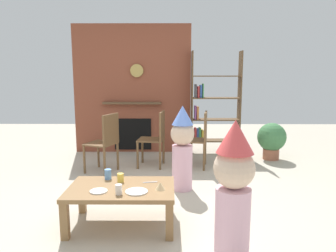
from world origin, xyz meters
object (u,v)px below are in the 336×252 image
(bookshelf, at_px, (211,108))
(dining_chair_middle, at_px, (156,135))
(paper_plate_rear, at_px, (137,192))
(paper_cup_near_left, at_px, (108,174))
(paper_cup_near_right, at_px, (119,189))
(child_with_cone_hat, at_px, (233,189))
(child_in_pink, at_px, (182,146))
(coffee_table, at_px, (121,193))
(birthday_cake_slice, at_px, (160,186))
(dining_chair_left, at_px, (106,139))
(potted_plant_tall, at_px, (272,139))
(paper_cup_center, at_px, (121,178))
(dining_chair_right, at_px, (199,136))
(paper_plate_front, at_px, (99,191))

(bookshelf, xyz_separation_m, dining_chair_middle, (-0.98, -0.86, -0.36))
(bookshelf, relative_size, paper_plate_rear, 9.03)
(paper_cup_near_left, bearing_deg, paper_cup_near_right, -67.00)
(paper_plate_rear, bearing_deg, child_with_cone_hat, -31.40)
(child_in_pink, bearing_deg, coffee_table, -0.00)
(dining_chair_middle, bearing_deg, bookshelf, -131.25)
(bookshelf, height_order, coffee_table, bookshelf)
(birthday_cake_slice, bearing_deg, child_in_pink, 76.66)
(paper_cup_near_right, relative_size, dining_chair_left, 0.10)
(bookshelf, relative_size, dining_chair_left, 2.11)
(child_with_cone_hat, relative_size, potted_plant_tall, 1.77)
(potted_plant_tall, bearing_deg, paper_cup_center, -134.36)
(bookshelf, height_order, dining_chair_left, bookshelf)
(coffee_table, height_order, dining_chair_right, dining_chair_right)
(paper_cup_center, relative_size, child_in_pink, 0.08)
(coffee_table, bearing_deg, potted_plant_tall, 47.73)
(birthday_cake_slice, bearing_deg, paper_cup_near_right, -162.08)
(coffee_table, distance_m, paper_cup_near_left, 0.31)
(paper_cup_near_right, xyz_separation_m, dining_chair_left, (-0.50, 1.90, 0.07))
(bookshelf, bearing_deg, paper_plate_front, -115.33)
(child_with_cone_hat, distance_m, potted_plant_tall, 3.38)
(paper_cup_near_right, height_order, child_in_pink, child_in_pink)
(coffee_table, relative_size, child_with_cone_hat, 0.90)
(paper_plate_rear, xyz_separation_m, dining_chair_middle, (0.10, 2.17, 0.11))
(coffee_table, bearing_deg, dining_chair_middle, 82.76)
(paper_plate_rear, relative_size, dining_chair_middle, 0.23)
(paper_cup_near_left, relative_size, dining_chair_left, 0.12)
(child_in_pink, bearing_deg, bookshelf, -165.14)
(paper_plate_front, xyz_separation_m, potted_plant_tall, (2.45, 2.62, -0.03))
(dining_chair_right, bearing_deg, paper_cup_center, 71.30)
(birthday_cake_slice, bearing_deg, potted_plant_tall, 53.69)
(birthday_cake_slice, xyz_separation_m, dining_chair_right, (0.56, 2.06, 0.08))
(child_with_cone_hat, bearing_deg, dining_chair_left, -25.13)
(paper_cup_near_left, height_order, potted_plant_tall, potted_plant_tall)
(paper_cup_near_right, xyz_separation_m, child_in_pink, (0.63, 1.19, 0.14))
(dining_chair_middle, distance_m, dining_chair_right, 0.69)
(paper_cup_center, bearing_deg, dining_chair_middle, 81.35)
(paper_cup_near_right, distance_m, dining_chair_middle, 2.24)
(birthday_cake_slice, height_order, child_with_cone_hat, child_with_cone_hat)
(child_with_cone_hat, bearing_deg, bookshelf, -61.56)
(paper_cup_center, relative_size, dining_chair_left, 0.10)
(paper_cup_center, relative_size, dining_chair_middle, 0.10)
(dining_chair_middle, bearing_deg, paper_cup_near_left, 83.86)
(potted_plant_tall, bearing_deg, birthday_cake_slice, -126.31)
(paper_cup_center, distance_m, potted_plant_tall, 3.27)
(coffee_table, distance_m, birthday_cake_slice, 0.40)
(dining_chair_left, bearing_deg, paper_plate_rear, 131.94)
(child_in_pink, bearing_deg, paper_cup_near_left, -14.29)
(dining_chair_left, bearing_deg, dining_chair_right, -146.54)
(paper_cup_near_left, bearing_deg, bookshelf, 62.02)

